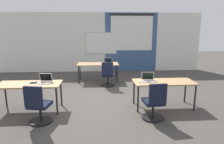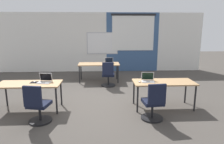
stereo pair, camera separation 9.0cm
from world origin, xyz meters
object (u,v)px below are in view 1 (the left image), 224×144
object	(u,v)px
laptop_near_right_inner	(148,79)
chair_near_left_inner	(38,108)
desk_near_right	(164,83)
chair_far_right	(108,76)
mouse_near_right_inner	(140,82)
chair_near_right_inner	(154,105)
laptop_far_right	(108,62)
desk_near_left	(29,86)
laptop_near_left_inner	(45,81)
mouse_near_left_inner	(35,82)
desk_far_center	(98,65)

from	to	relation	value
laptop_near_right_inner	chair_near_left_inner	bearing A→B (deg)	-155.89
desk_near_right	chair_far_right	bearing A→B (deg)	124.14
mouse_near_right_inner	chair_near_right_inner	bearing A→B (deg)	-73.99
chair_near_left_inner	laptop_far_right	size ratio (longest dim) A/B	2.62
laptop_near_right_inner	mouse_near_right_inner	bearing A→B (deg)	-154.23
desk_near_right	laptop_near_right_inner	xyz separation A→B (m)	(-0.42, 0.04, 0.11)
desk_near_left	desk_near_right	size ratio (longest dim) A/B	1.00
laptop_near_left_inner	mouse_near_right_inner	bearing A→B (deg)	4.38
chair_near_left_inner	laptop_far_right	world-z (taller)	laptop_far_right
desk_near_left	chair_near_right_inner	bearing A→B (deg)	-13.95
desk_near_right	laptop_far_right	size ratio (longest dim) A/B	4.55
laptop_near_right_inner	laptop_near_left_inner	xyz separation A→B (m)	(-2.70, 0.04, -0.00)
chair_near_right_inner	desk_near_right	bearing A→B (deg)	-126.17
chair_near_right_inner	mouse_near_right_inner	bearing A→B (deg)	-79.44
desk_near_right	chair_near_left_inner	bearing A→B (deg)	-165.84
desk_near_right	chair_near_right_inner	distance (m)	0.93
desk_near_left	mouse_near_right_inner	bearing A→B (deg)	-0.87
desk_near_right	mouse_near_right_inner	size ratio (longest dim) A/B	15.37
desk_near_right	mouse_near_left_inner	xyz separation A→B (m)	(-3.37, 0.08, 0.08)
mouse_near_right_inner	chair_near_right_inner	world-z (taller)	chair_near_right_inner
laptop_near_right_inner	laptop_near_left_inner	size ratio (longest dim) A/B	1.00
mouse_near_right_inner	mouse_near_left_inner	bearing A→B (deg)	177.46
desk_far_center	laptop_near_left_inner	size ratio (longest dim) A/B	4.41
mouse_near_left_inner	chair_near_right_inner	bearing A→B (deg)	-15.94
desk_near_left	laptop_near_right_inner	bearing A→B (deg)	0.67
laptop_near_right_inner	laptop_far_right	world-z (taller)	laptop_near_right_inner
laptop_near_left_inner	desk_near_right	bearing A→B (deg)	5.75
desk_near_left	mouse_near_left_inner	xyz separation A→B (m)	(0.13, 0.08, 0.08)
chair_far_right	mouse_near_right_inner	bearing A→B (deg)	113.93
laptop_near_left_inner	chair_far_right	distance (m)	2.66
desk_near_right	chair_far_right	size ratio (longest dim) A/B	1.74
mouse_near_left_inner	chair_far_right	size ratio (longest dim) A/B	0.11
desk_near_left	desk_far_center	size ratio (longest dim) A/B	1.00
desk_near_right	chair_far_right	world-z (taller)	chair_far_right
laptop_near_left_inner	chair_near_left_inner	world-z (taller)	laptop_near_left_inner
desk_near_right	mouse_near_right_inner	world-z (taller)	mouse_near_right_inner
mouse_near_left_inner	chair_near_left_inner	xyz separation A→B (m)	(0.31, -0.85, -0.36)
laptop_near_right_inner	chair_near_left_inner	distance (m)	2.79
mouse_near_right_inner	laptop_near_right_inner	bearing A→B (deg)	18.68
laptop_near_right_inner	desk_near_left	bearing A→B (deg)	-172.23
chair_near_left_inner	mouse_near_left_inner	bearing A→B (deg)	-58.78
chair_near_left_inner	laptop_near_left_inner	bearing A→B (deg)	-75.31
laptop_near_right_inner	chair_near_left_inner	world-z (taller)	laptop_near_right_inner
mouse_near_right_inner	mouse_near_left_inner	size ratio (longest dim) A/B	1.04
chair_far_right	laptop_far_right	bearing A→B (deg)	-89.64
chair_near_left_inner	chair_near_right_inner	bearing A→B (deg)	-168.37
laptop_near_right_inner	chair_far_right	size ratio (longest dim) A/B	0.39
mouse_near_left_inner	laptop_far_right	bearing A→B (deg)	53.44
mouse_near_left_inner	chair_near_left_inner	bearing A→B (deg)	-70.06
desk_near_right	desk_far_center	distance (m)	3.30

